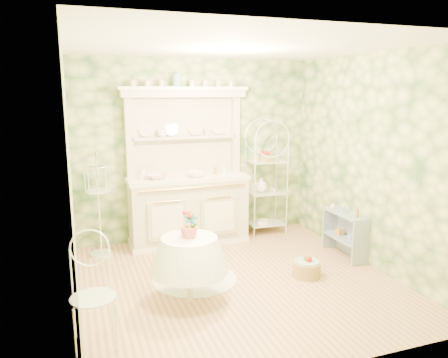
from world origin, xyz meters
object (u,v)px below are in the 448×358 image
object	(u,v)px
floor_basket	(307,268)
bakers_rack	(266,178)
round_table	(190,268)
birdcage_stand	(99,202)
cafe_chair	(93,296)
side_shelf	(345,236)
kitchen_dresser	(188,167)

from	to	relation	value
floor_basket	bakers_rack	bearing A→B (deg)	82.17
round_table	birdcage_stand	world-z (taller)	birdcage_stand
cafe_chair	birdcage_stand	distance (m)	2.24
round_table	floor_basket	size ratio (longest dim) A/B	2.16
bakers_rack	side_shelf	size ratio (longest dim) A/B	2.67
kitchen_dresser	cafe_chair	xyz separation A→B (m)	(-1.48, -2.33, -0.68)
kitchen_dresser	side_shelf	size ratio (longest dim) A/B	3.48
floor_basket	side_shelf	bearing A→B (deg)	27.16
round_table	kitchen_dresser	bearing A→B (deg)	75.51
side_shelf	cafe_chair	distance (m)	3.53
birdcage_stand	floor_basket	distance (m)	2.86
kitchen_dresser	bakers_rack	bearing A→B (deg)	2.93
side_shelf	round_table	bearing A→B (deg)	-160.92
kitchen_dresser	birdcage_stand	distance (m)	1.34
side_shelf	cafe_chair	xyz separation A→B (m)	(-3.35, -1.09, 0.18)
round_table	side_shelf	bearing A→B (deg)	13.50
side_shelf	floor_basket	world-z (taller)	side_shelf
side_shelf	round_table	distance (m)	2.41
side_shelf	floor_basket	distance (m)	0.95
bakers_rack	round_table	bearing A→B (deg)	-130.49
cafe_chair	kitchen_dresser	bearing A→B (deg)	67.69
bakers_rack	birdcage_stand	size ratio (longest dim) A/B	1.16
kitchen_dresser	birdcage_stand	world-z (taller)	kitchen_dresser
kitchen_dresser	round_table	bearing A→B (deg)	-104.49
round_table	floor_basket	distance (m)	1.54
bakers_rack	birdcage_stand	bearing A→B (deg)	-173.37
kitchen_dresser	birdcage_stand	size ratio (longest dim) A/B	1.51
round_table	birdcage_stand	distance (m)	1.91
kitchen_dresser	cafe_chair	bearing A→B (deg)	-122.43
birdcage_stand	kitchen_dresser	bearing A→B (deg)	5.08
kitchen_dresser	birdcage_stand	xyz separation A→B (m)	(-1.27, -0.11, -0.39)
round_table	cafe_chair	world-z (taller)	cafe_chair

